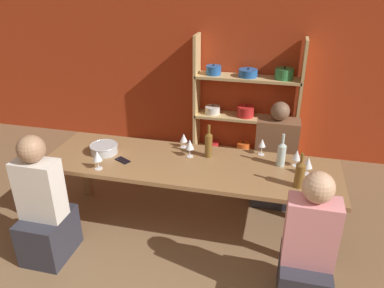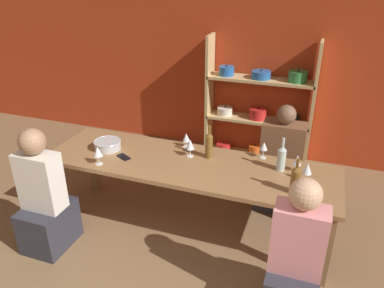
{
  "view_description": "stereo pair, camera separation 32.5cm",
  "coord_description": "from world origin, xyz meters",
  "px_view_note": "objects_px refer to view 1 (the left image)",
  "views": [
    {
      "loc": [
        0.81,
        -1.05,
        2.4
      ],
      "look_at": [
        0.06,
        2.01,
        0.88
      ],
      "focal_mm": 35.0,
      "sensor_mm": 36.0,
      "label": 1
    },
    {
      "loc": [
        1.12,
        -0.95,
        2.4
      ],
      "look_at": [
        0.06,
        2.01,
        0.88
      ],
      "focal_mm": 35.0,
      "sensor_mm": 36.0,
      "label": 2
    }
  ],
  "objects_px": {
    "dining_table": "(189,171)",
    "wine_glass_red_c": "(308,163)",
    "wine_glass_white_b": "(262,143)",
    "cell_phone": "(123,160)",
    "wine_glass_red_d": "(190,145)",
    "person_far_a": "(274,165)",
    "wine_bottle_amber": "(300,174)",
    "person_near_a": "(44,213)",
    "wine_bottle_green": "(209,144)",
    "wine_bottle_dark": "(282,153)",
    "wine_glass_red_b": "(297,155)",
    "shelf_unit": "(247,110)",
    "wine_glass_red_a": "(97,156)",
    "person_near_b": "(306,258)",
    "mixing_bowl": "(104,148)",
    "wine_glass_white_a": "(184,138)"
  },
  "relations": [
    {
      "from": "dining_table",
      "to": "wine_glass_red_c",
      "type": "height_order",
      "value": "wine_glass_red_c"
    },
    {
      "from": "wine_glass_white_b",
      "to": "cell_phone",
      "type": "distance_m",
      "value": 1.33
    },
    {
      "from": "wine_glass_red_d",
      "to": "person_far_a",
      "type": "bearing_deg",
      "value": 38.4
    },
    {
      "from": "wine_glass_red_c",
      "to": "wine_glass_white_b",
      "type": "bearing_deg",
      "value": 145.34
    },
    {
      "from": "wine_glass_white_b",
      "to": "wine_bottle_amber",
      "type": "bearing_deg",
      "value": -56.42
    },
    {
      "from": "wine_glass_white_b",
      "to": "person_near_a",
      "type": "bearing_deg",
      "value": -150.2
    },
    {
      "from": "cell_phone",
      "to": "wine_bottle_green",
      "type": "bearing_deg",
      "value": 20.05
    },
    {
      "from": "wine_bottle_dark",
      "to": "wine_glass_red_b",
      "type": "xyz_separation_m",
      "value": [
        0.14,
        0.02,
        -0.02
      ]
    },
    {
      "from": "shelf_unit",
      "to": "wine_glass_red_a",
      "type": "relative_size",
      "value": 9.12
    },
    {
      "from": "wine_glass_red_a",
      "to": "person_near_b",
      "type": "relative_size",
      "value": 0.15
    },
    {
      "from": "wine_glass_red_a",
      "to": "person_far_a",
      "type": "distance_m",
      "value": 1.92
    },
    {
      "from": "wine_bottle_dark",
      "to": "wine_glass_red_c",
      "type": "bearing_deg",
      "value": -25.69
    },
    {
      "from": "mixing_bowl",
      "to": "wine_bottle_green",
      "type": "bearing_deg",
      "value": 9.43
    },
    {
      "from": "wine_bottle_dark",
      "to": "person_near_a",
      "type": "distance_m",
      "value": 2.16
    },
    {
      "from": "wine_bottle_green",
      "to": "wine_glass_red_b",
      "type": "distance_m",
      "value": 0.81
    },
    {
      "from": "wine_bottle_dark",
      "to": "person_near_b",
      "type": "distance_m",
      "value": 0.97
    },
    {
      "from": "mixing_bowl",
      "to": "cell_phone",
      "type": "distance_m",
      "value": 0.27
    },
    {
      "from": "wine_glass_white_a",
      "to": "person_near_a",
      "type": "height_order",
      "value": "person_near_a"
    },
    {
      "from": "wine_glass_red_a",
      "to": "wine_glass_white_b",
      "type": "distance_m",
      "value": 1.54
    },
    {
      "from": "wine_glass_red_d",
      "to": "person_near_b",
      "type": "relative_size",
      "value": 0.15
    },
    {
      "from": "cell_phone",
      "to": "dining_table",
      "type": "bearing_deg",
      "value": 9.62
    },
    {
      "from": "wine_glass_white_b",
      "to": "cell_phone",
      "type": "relative_size",
      "value": 1.0
    },
    {
      "from": "wine_glass_white_a",
      "to": "cell_phone",
      "type": "bearing_deg",
      "value": -139.06
    },
    {
      "from": "wine_bottle_amber",
      "to": "person_near_a",
      "type": "relative_size",
      "value": 0.26
    },
    {
      "from": "wine_glass_white_a",
      "to": "cell_phone",
      "type": "distance_m",
      "value": 0.65
    },
    {
      "from": "wine_glass_red_d",
      "to": "wine_bottle_dark",
      "type": "bearing_deg",
      "value": 1.93
    },
    {
      "from": "shelf_unit",
      "to": "wine_bottle_dark",
      "type": "xyz_separation_m",
      "value": [
        0.48,
        -1.56,
        0.19
      ]
    },
    {
      "from": "wine_bottle_green",
      "to": "wine_bottle_amber",
      "type": "bearing_deg",
      "value": -22.98
    },
    {
      "from": "wine_bottle_green",
      "to": "wine_glass_white_b",
      "type": "relative_size",
      "value": 1.98
    },
    {
      "from": "wine_glass_red_a",
      "to": "person_far_a",
      "type": "bearing_deg",
      "value": 34.58
    },
    {
      "from": "wine_glass_red_c",
      "to": "wine_glass_white_a",
      "type": "bearing_deg",
      "value": 167.43
    },
    {
      "from": "wine_glass_red_a",
      "to": "mixing_bowl",
      "type": "bearing_deg",
      "value": 106.62
    },
    {
      "from": "mixing_bowl",
      "to": "wine_glass_white_a",
      "type": "bearing_deg",
      "value": 22.98
    },
    {
      "from": "shelf_unit",
      "to": "person_far_a",
      "type": "bearing_deg",
      "value": -65.98
    },
    {
      "from": "wine_bottle_green",
      "to": "person_near_b",
      "type": "bearing_deg",
      "value": -42.97
    },
    {
      "from": "wine_glass_red_b",
      "to": "wine_bottle_dark",
      "type": "bearing_deg",
      "value": -170.18
    },
    {
      "from": "wine_bottle_green",
      "to": "wine_glass_white_a",
      "type": "bearing_deg",
      "value": 153.59
    },
    {
      "from": "mixing_bowl",
      "to": "person_far_a",
      "type": "relative_size",
      "value": 0.24
    },
    {
      "from": "wine_glass_red_a",
      "to": "wine_bottle_amber",
      "type": "bearing_deg",
      "value": 3.88
    },
    {
      "from": "wine_bottle_dark",
      "to": "wine_glass_red_a",
      "type": "height_order",
      "value": "wine_bottle_dark"
    },
    {
      "from": "wine_bottle_green",
      "to": "wine_glass_red_a",
      "type": "relative_size",
      "value": 1.84
    },
    {
      "from": "wine_glass_red_c",
      "to": "person_near_a",
      "type": "bearing_deg",
      "value": -161.67
    },
    {
      "from": "wine_bottle_amber",
      "to": "cell_phone",
      "type": "distance_m",
      "value": 1.6
    },
    {
      "from": "mixing_bowl",
      "to": "cell_phone",
      "type": "height_order",
      "value": "mixing_bowl"
    },
    {
      "from": "dining_table",
      "to": "person_near_a",
      "type": "relative_size",
      "value": 2.3
    },
    {
      "from": "person_near_a",
      "to": "person_near_b",
      "type": "xyz_separation_m",
      "value": [
        2.2,
        -0.01,
        -0.01
      ]
    },
    {
      "from": "wine_glass_red_d",
      "to": "person_near_a",
      "type": "height_order",
      "value": "person_near_a"
    },
    {
      "from": "wine_bottle_dark",
      "to": "wine_glass_red_b",
      "type": "height_order",
      "value": "wine_bottle_dark"
    },
    {
      "from": "wine_bottle_amber",
      "to": "wine_glass_red_a",
      "type": "bearing_deg",
      "value": -176.12
    },
    {
      "from": "wine_bottle_dark",
      "to": "wine_glass_white_a",
      "type": "xyz_separation_m",
      "value": [
        -0.96,
        0.15,
        -0.02
      ]
    }
  ]
}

